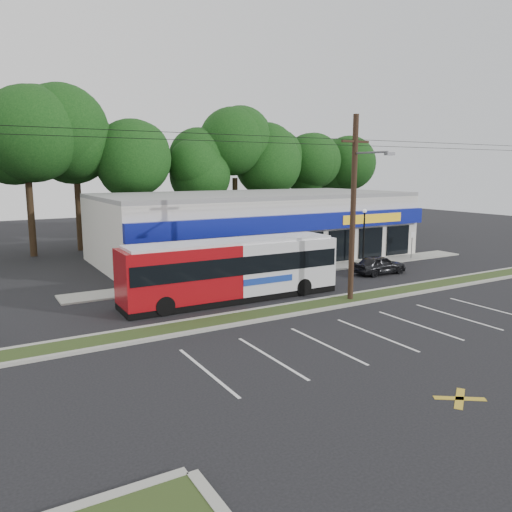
{
  "coord_description": "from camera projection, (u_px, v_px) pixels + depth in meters",
  "views": [
    {
      "loc": [
        -14.98,
        -19.49,
        7.11
      ],
      "look_at": [
        -0.7,
        5.0,
        2.23
      ],
      "focal_mm": 35.0,
      "sensor_mm": 36.0,
      "label": 1
    }
  ],
  "objects": [
    {
      "name": "sidewalk",
      "position": [
        297.0,
        271.0,
        35.37
      ],
      "size": [
        32.0,
        2.2,
        0.1
      ],
      "primitive_type": "cube",
      "color": "#9E9E93",
      "rests_on": "ground"
    },
    {
      "name": "curb_south",
      "position": [
        316.0,
        311.0,
        25.35
      ],
      "size": [
        40.0,
        0.25,
        0.14
      ],
      "primitive_type": "cube",
      "color": "#9E9E93",
      "rests_on": "ground"
    },
    {
      "name": "sign_post",
      "position": [
        412.0,
        240.0,
        40.22
      ],
      "size": [
        0.45,
        0.1,
        2.23
      ],
      "color": "#59595E",
      "rests_on": "ground"
    },
    {
      "name": "ground",
      "position": [
        318.0,
        313.0,
        25.23
      ],
      "size": [
        120.0,
        120.0,
        0.0
      ],
      "primitive_type": "plane",
      "color": "black",
      "rests_on": "ground"
    },
    {
      "name": "lamp_post",
      "position": [
        364.0,
        230.0,
        37.74
      ],
      "size": [
        0.3,
        0.3,
        4.25
      ],
      "color": "black",
      "rests_on": "ground"
    },
    {
      "name": "utility_pole",
      "position": [
        352.0,
        203.0,
        26.51
      ],
      "size": [
        50.0,
        2.77,
        10.0
      ],
      "color": "black",
      "rests_on": "ground"
    },
    {
      "name": "strip_mall",
      "position": [
        254.0,
        225.0,
        41.06
      ],
      "size": [
        25.0,
        12.55,
        5.3
      ],
      "color": "silver",
      "rests_on": "ground"
    },
    {
      "name": "tree_line",
      "position": [
        188.0,
        157.0,
        47.93
      ],
      "size": [
        46.76,
        6.76,
        11.83
      ],
      "color": "black",
      "rests_on": "ground"
    },
    {
      "name": "grass_strip",
      "position": [
        306.0,
        307.0,
        26.08
      ],
      "size": [
        40.0,
        1.6,
        0.12
      ],
      "primitive_type": "cube",
      "color": "#2C3C18",
      "rests_on": "ground"
    },
    {
      "name": "pedestrian_b",
      "position": [
        271.0,
        264.0,
        33.56
      ],
      "size": [
        0.94,
        0.79,
        1.72
      ],
      "primitive_type": "imported",
      "rotation": [
        0.0,
        0.0,
        3.32
      ],
      "color": "silver",
      "rests_on": "ground"
    },
    {
      "name": "curb_north",
      "position": [
        297.0,
        303.0,
        26.8
      ],
      "size": [
        40.0,
        0.25,
        0.14
      ],
      "primitive_type": "cube",
      "color": "#9E9E93",
      "rests_on": "ground"
    },
    {
      "name": "pedestrian_a",
      "position": [
        272.0,
        266.0,
        32.51
      ],
      "size": [
        0.73,
        0.51,
        1.91
      ],
      "primitive_type": "imported",
      "rotation": [
        0.0,
        0.0,
        3.06
      ],
      "color": "white",
      "rests_on": "ground"
    },
    {
      "name": "metrobus",
      "position": [
        232.0,
        268.0,
        27.52
      ],
      "size": [
        12.48,
        2.79,
        3.35
      ],
      "rotation": [
        0.0,
        0.0,
        -0.01
      ],
      "color": "maroon",
      "rests_on": "ground"
    },
    {
      "name": "car_dark",
      "position": [
        379.0,
        265.0,
        34.52
      ],
      "size": [
        3.93,
        1.67,
        1.32
      ],
      "primitive_type": "imported",
      "rotation": [
        0.0,
        0.0,
        1.54
      ],
      "color": "black",
      "rests_on": "ground"
    }
  ]
}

